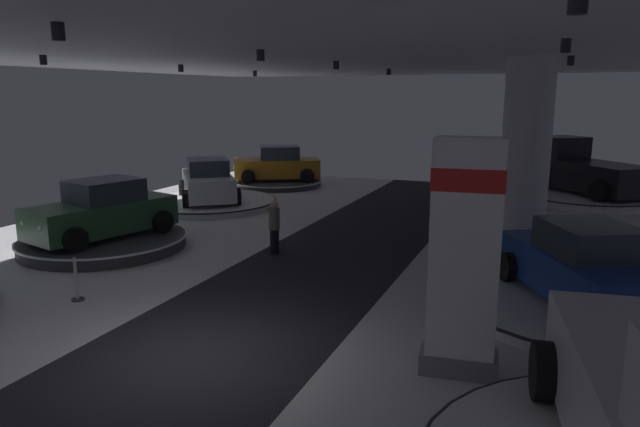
{
  "coord_description": "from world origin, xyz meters",
  "views": [
    {
      "loc": [
        5.59,
        -7.92,
        4.58
      ],
      "look_at": [
        -0.1,
        6.09,
        1.4
      ],
      "focal_mm": 32.22,
      "sensor_mm": 36.0,
      "label": 1
    }
  ],
  "objects_px": {
    "display_platform_mid_right": "(579,305)",
    "display_car_far_left": "(208,181)",
    "display_car_mid_right": "(583,266)",
    "display_platform_mid_left": "(104,242)",
    "display_platform_deep_right": "(585,196)",
    "brand_sign_pylon": "(464,255)",
    "display_car_deep_left": "(277,165)",
    "display_car_mid_left": "(103,211)",
    "visitor_walking_near": "(274,224)",
    "display_platform_far_left": "(209,203)",
    "pickup_truck_deep_right": "(582,170)",
    "column_right": "(525,162)",
    "display_platform_deep_left": "(277,183)"
  },
  "relations": [
    {
      "from": "display_platform_deep_left",
      "to": "display_platform_mid_right",
      "type": "bearing_deg",
      "value": -43.63
    },
    {
      "from": "display_platform_deep_left",
      "to": "display_platform_far_left",
      "type": "distance_m",
      "value": 5.9
    },
    {
      "from": "display_platform_deep_left",
      "to": "display_car_deep_left",
      "type": "height_order",
      "value": "display_car_deep_left"
    },
    {
      "from": "column_right",
      "to": "display_car_far_left",
      "type": "bearing_deg",
      "value": 164.53
    },
    {
      "from": "display_platform_deep_right",
      "to": "pickup_truck_deep_right",
      "type": "bearing_deg",
      "value": 131.27
    },
    {
      "from": "display_platform_deep_left",
      "to": "pickup_truck_deep_right",
      "type": "xyz_separation_m",
      "value": [
        14.03,
        1.62,
        1.13
      ]
    },
    {
      "from": "display_car_far_left",
      "to": "pickup_truck_deep_right",
      "type": "distance_m",
      "value": 16.11
    },
    {
      "from": "brand_sign_pylon",
      "to": "display_car_far_left",
      "type": "xyz_separation_m",
      "value": [
        -11.79,
        10.68,
        -0.98
      ]
    },
    {
      "from": "display_car_mid_left",
      "to": "display_platform_mid_right",
      "type": "bearing_deg",
      "value": -1.17
    },
    {
      "from": "display_car_mid_right",
      "to": "display_car_deep_left",
      "type": "xyz_separation_m",
      "value": [
        -13.53,
        12.95,
        0.03
      ]
    },
    {
      "from": "display_platform_far_left",
      "to": "display_car_far_left",
      "type": "xyz_separation_m",
      "value": [
        0.02,
        -0.02,
        0.89
      ]
    },
    {
      "from": "display_car_mid_left",
      "to": "display_platform_deep_left",
      "type": "relative_size",
      "value": 1.01
    },
    {
      "from": "display_car_mid_left",
      "to": "display_platform_mid_right",
      "type": "distance_m",
      "value": 13.1
    },
    {
      "from": "brand_sign_pylon",
      "to": "visitor_walking_near",
      "type": "relative_size",
      "value": 2.46
    },
    {
      "from": "display_platform_deep_left",
      "to": "display_platform_far_left",
      "type": "xyz_separation_m",
      "value": [
        -0.23,
        -5.9,
        -0.0
      ]
    },
    {
      "from": "brand_sign_pylon",
      "to": "display_platform_far_left",
      "type": "xyz_separation_m",
      "value": [
        -11.81,
        10.71,
        -1.87
      ]
    },
    {
      "from": "display_car_mid_left",
      "to": "display_car_deep_left",
      "type": "height_order",
      "value": "display_car_mid_left"
    },
    {
      "from": "display_car_mid_left",
      "to": "display_platform_far_left",
      "type": "distance_m",
      "value": 6.86
    },
    {
      "from": "display_car_mid_right",
      "to": "display_car_far_left",
      "type": "xyz_separation_m",
      "value": [
        -13.76,
        7.02,
        0.02
      ]
    },
    {
      "from": "display_platform_mid_left",
      "to": "display_platform_far_left",
      "type": "distance_m",
      "value": 6.81
    },
    {
      "from": "display_platform_mid_left",
      "to": "display_car_mid_right",
      "type": "bearing_deg",
      "value": -1.15
    },
    {
      "from": "display_car_deep_left",
      "to": "display_car_far_left",
      "type": "bearing_deg",
      "value": -92.25
    },
    {
      "from": "column_right",
      "to": "display_car_mid_right",
      "type": "bearing_deg",
      "value": -68.06
    },
    {
      "from": "brand_sign_pylon",
      "to": "display_platform_deep_right",
      "type": "bearing_deg",
      "value": 81.6
    },
    {
      "from": "pickup_truck_deep_right",
      "to": "display_platform_deep_right",
      "type": "bearing_deg",
      "value": -48.73
    },
    {
      "from": "display_car_mid_left",
      "to": "visitor_walking_near",
      "type": "bearing_deg",
      "value": 14.37
    },
    {
      "from": "display_platform_deep_right",
      "to": "display_car_mid_right",
      "type": "bearing_deg",
      "value": -92.74
    },
    {
      "from": "display_platform_far_left",
      "to": "display_platform_deep_right",
      "type": "relative_size",
      "value": 0.91
    },
    {
      "from": "display_platform_mid_left",
      "to": "display_platform_deep_right",
      "type": "distance_m",
      "value": 19.67
    },
    {
      "from": "column_right",
      "to": "display_car_deep_left",
      "type": "xyz_separation_m",
      "value": [
        -12.07,
        9.34,
        -1.7
      ]
    },
    {
      "from": "display_car_mid_left",
      "to": "display_platform_deep_right",
      "type": "bearing_deg",
      "value": 45.54
    },
    {
      "from": "brand_sign_pylon",
      "to": "display_car_deep_left",
      "type": "xyz_separation_m",
      "value": [
        -11.56,
        16.62,
        -0.98
      ]
    },
    {
      "from": "display_car_deep_left",
      "to": "pickup_truck_deep_right",
      "type": "relative_size",
      "value": 0.85
    },
    {
      "from": "brand_sign_pylon",
      "to": "display_car_deep_left",
      "type": "distance_m",
      "value": 20.27
    },
    {
      "from": "brand_sign_pylon",
      "to": "pickup_truck_deep_right",
      "type": "height_order",
      "value": "brand_sign_pylon"
    },
    {
      "from": "brand_sign_pylon",
      "to": "display_platform_mid_right",
      "type": "bearing_deg",
      "value": 62.11
    },
    {
      "from": "display_platform_mid_left",
      "to": "display_platform_mid_right",
      "type": "relative_size",
      "value": 0.93
    },
    {
      "from": "display_platform_far_left",
      "to": "display_car_mid_right",
      "type": "bearing_deg",
      "value": -27.06
    },
    {
      "from": "display_car_mid_right",
      "to": "display_car_deep_left",
      "type": "bearing_deg",
      "value": 136.24
    },
    {
      "from": "display_platform_mid_right",
      "to": "display_car_far_left",
      "type": "height_order",
      "value": "display_car_far_left"
    },
    {
      "from": "display_car_mid_left",
      "to": "display_platform_deep_left",
      "type": "distance_m",
      "value": 12.69
    },
    {
      "from": "pickup_truck_deep_right",
      "to": "display_car_mid_left",
      "type": "bearing_deg",
      "value": -133.53
    },
    {
      "from": "display_platform_deep_left",
      "to": "pickup_truck_deep_right",
      "type": "bearing_deg",
      "value": 6.58
    },
    {
      "from": "column_right",
      "to": "display_platform_mid_right",
      "type": "xyz_separation_m",
      "value": [
        1.44,
        -3.58,
        -2.6
      ]
    },
    {
      "from": "display_platform_mid_right",
      "to": "visitor_walking_near",
      "type": "relative_size",
      "value": 3.32
    },
    {
      "from": "display_platform_mid_left",
      "to": "column_right",
      "type": "bearing_deg",
      "value": 16.06
    },
    {
      "from": "display_platform_mid_right",
      "to": "display_car_mid_right",
      "type": "relative_size",
      "value": 1.16
    },
    {
      "from": "display_platform_deep_left",
      "to": "column_right",
      "type": "bearing_deg",
      "value": -37.63
    },
    {
      "from": "brand_sign_pylon",
      "to": "display_car_far_left",
      "type": "distance_m",
      "value": 15.94
    },
    {
      "from": "display_platform_mid_right",
      "to": "display_car_mid_right",
      "type": "xyz_separation_m",
      "value": [
        0.01,
        -0.03,
        0.88
      ]
    }
  ]
}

